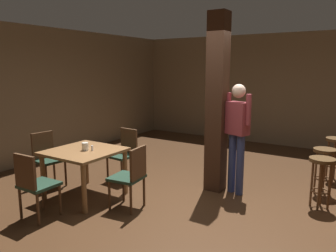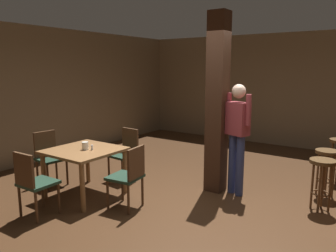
# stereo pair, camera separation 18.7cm
# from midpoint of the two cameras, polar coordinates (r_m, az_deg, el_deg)

# --- Properties ---
(ground_plane) EXTENTS (10.80, 10.80, 0.00)m
(ground_plane) POSITION_cam_midpoint_polar(r_m,az_deg,el_deg) (4.84, 4.84, -13.81)
(ground_plane) COLOR #422816
(wall_back) EXTENTS (8.00, 0.10, 2.80)m
(wall_back) POSITION_cam_midpoint_polar(r_m,az_deg,el_deg) (8.69, 18.99, 5.91)
(wall_back) COLOR #756047
(wall_back) RESTS_ON ground_plane
(wall_left) EXTENTS (0.10, 9.00, 2.80)m
(wall_left) POSITION_cam_midpoint_polar(r_m,az_deg,el_deg) (7.22, -24.43, 4.78)
(wall_left) COLOR #756047
(wall_left) RESTS_ON ground_plane
(pillar) EXTENTS (0.28, 0.28, 2.80)m
(pillar) POSITION_cam_midpoint_polar(r_m,az_deg,el_deg) (5.18, 7.52, 3.81)
(pillar) COLOR #382114
(pillar) RESTS_ON ground_plane
(dining_table) EXTENTS (1.00, 1.00, 0.74)m
(dining_table) POSITION_cam_midpoint_polar(r_m,az_deg,el_deg) (5.16, -15.36, -5.27)
(dining_table) COLOR brown
(dining_table) RESTS_ON ground_plane
(chair_west) EXTENTS (0.47, 0.47, 0.89)m
(chair_west) POSITION_cam_midpoint_polar(r_m,az_deg,el_deg) (5.87, -21.21, -4.92)
(chair_west) COLOR #1E3828
(chair_west) RESTS_ON ground_plane
(chair_east) EXTENTS (0.47, 0.47, 0.89)m
(chair_east) POSITION_cam_midpoint_polar(r_m,az_deg,el_deg) (4.61, -7.59, -8.36)
(chair_east) COLOR #1E3828
(chair_east) RESTS_ON ground_plane
(chair_south) EXTENTS (0.43, 0.43, 0.89)m
(chair_south) POSITION_cam_midpoint_polar(r_m,az_deg,el_deg) (4.64, -23.39, -9.03)
(chair_south) COLOR #1E3828
(chair_south) RESTS_ON ground_plane
(chair_north) EXTENTS (0.45, 0.45, 0.89)m
(chair_north) POSITION_cam_midpoint_polar(r_m,az_deg,el_deg) (5.83, -8.49, -4.43)
(chair_north) COLOR #1E3828
(chair_north) RESTS_ON ground_plane
(napkin_cup) EXTENTS (0.10, 0.10, 0.12)m
(napkin_cup) POSITION_cam_midpoint_polar(r_m,az_deg,el_deg) (5.09, -15.27, -3.47)
(napkin_cup) COLOR silver
(napkin_cup) RESTS_ON dining_table
(salt_shaker) EXTENTS (0.03, 0.03, 0.08)m
(salt_shaker) POSITION_cam_midpoint_polar(r_m,az_deg,el_deg) (5.05, -14.10, -3.77)
(salt_shaker) COLOR silver
(salt_shaker) RESTS_ON dining_table
(standing_person) EXTENTS (0.47, 0.30, 1.72)m
(standing_person) POSITION_cam_midpoint_polar(r_m,az_deg,el_deg) (5.13, 10.95, -0.85)
(standing_person) COLOR maroon
(standing_person) RESTS_ON ground_plane
(bar_stool_near) EXTENTS (0.35, 0.35, 0.73)m
(bar_stool_near) POSITION_cam_midpoint_polar(r_m,az_deg,el_deg) (5.04, 24.23, -7.10)
(bar_stool_near) COLOR #4C3319
(bar_stool_near) RESTS_ON ground_plane
(bar_stool_mid) EXTENTS (0.35, 0.35, 0.73)m
(bar_stool_mid) POSITION_cam_midpoint_polar(r_m,az_deg,el_deg) (5.62, 24.73, -5.43)
(bar_stool_mid) COLOR #4C3319
(bar_stool_mid) RESTS_ON ground_plane
(bar_stool_far) EXTENTS (0.34, 0.34, 0.76)m
(bar_stool_far) POSITION_cam_midpoint_polar(r_m,az_deg,el_deg) (6.37, 26.41, -3.61)
(bar_stool_far) COLOR #4C3319
(bar_stool_far) RESTS_ON ground_plane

